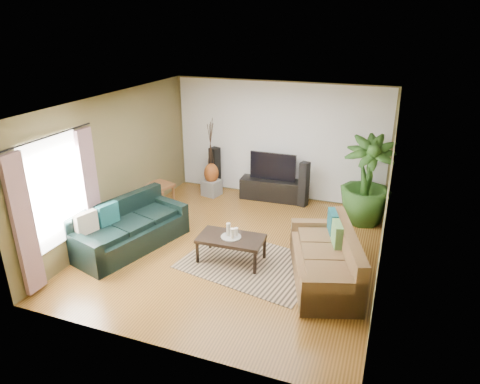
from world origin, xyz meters
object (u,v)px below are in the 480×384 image
at_px(sofa_left, 130,226).
at_px(side_table, 159,196).
at_px(speaker_right, 304,184).
at_px(sofa_right, 324,256).
at_px(television, 273,166).
at_px(tv_stand, 272,189).
at_px(potted_plant, 367,181).
at_px(coffee_table, 231,249).
at_px(vase, 211,173).
at_px(pedestal, 212,187).
at_px(speaker_left, 215,170).

bearing_deg(sofa_left, side_table, 29.46).
bearing_deg(speaker_right, side_table, -142.52).
relative_size(sofa_right, television, 1.89).
bearing_deg(television, tv_stand, -90.00).
relative_size(sofa_left, potted_plant, 1.18).
height_order(sofa_right, side_table, sofa_right).
bearing_deg(speaker_right, sofa_right, -56.77).
height_order(coffee_table, vase, vase).
xyz_separation_m(speaker_right, pedestal, (-2.20, -0.13, -0.33)).
bearing_deg(tv_stand, vase, -173.24).
bearing_deg(sofa_left, coffee_table, -68.41).
xyz_separation_m(speaker_left, vase, (0.03, -0.28, 0.00)).
height_order(potted_plant, pedestal, potted_plant).
relative_size(speaker_right, side_table, 1.80).
distance_m(speaker_right, pedestal, 2.23).
xyz_separation_m(speaker_left, speaker_right, (2.23, -0.14, -0.03)).
distance_m(sofa_left, potted_plant, 4.74).
relative_size(vase, side_table, 0.85).
xyz_separation_m(sofa_right, vase, (-3.15, 2.67, 0.13)).
distance_m(coffee_table, vase, 3.09).
distance_m(television, speaker_right, 0.83).
relative_size(tv_stand, pedestal, 3.87).
bearing_deg(sofa_right, pedestal, -148.19).
distance_m(sofa_left, tv_stand, 3.58).
xyz_separation_m(sofa_right, tv_stand, (-1.71, 2.92, -0.18)).
xyz_separation_m(tv_stand, side_table, (-2.21, -1.37, 0.04)).
height_order(sofa_left, speaker_right, speaker_right).
distance_m(sofa_left, side_table, 1.76).
bearing_deg(potted_plant, coffee_table, -129.69).
xyz_separation_m(sofa_left, sofa_right, (3.54, 0.16, 0.00)).
xyz_separation_m(speaker_left, pedestal, (0.03, -0.28, -0.36)).
xyz_separation_m(speaker_right, vase, (-2.20, -0.13, 0.04)).
bearing_deg(pedestal, coffee_table, -59.92).
bearing_deg(coffee_table, pedestal, 118.02).
distance_m(sofa_left, coffee_table, 1.95).
height_order(coffee_table, pedestal, coffee_table).
relative_size(sofa_left, speaker_right, 2.09).
bearing_deg(sofa_left, potted_plant, -40.11).
bearing_deg(tv_stand, television, 87.02).
bearing_deg(television, vase, -169.48).
height_order(sofa_left, pedestal, sofa_left).
relative_size(sofa_left, vase, 4.44).
distance_m(pedestal, vase, 0.36).
distance_m(sofa_left, television, 3.61).
xyz_separation_m(tv_stand, pedestal, (-1.43, -0.25, -0.06)).
distance_m(pedestal, side_table, 1.37).
bearing_deg(vase, speaker_left, 95.54).
bearing_deg(vase, potted_plant, -3.87).
height_order(television, potted_plant, potted_plant).
relative_size(sofa_left, speaker_left, 1.96).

